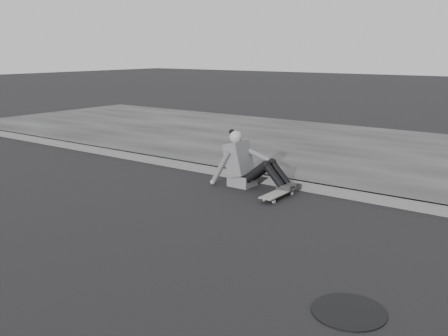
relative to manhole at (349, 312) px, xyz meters
name	(u,v)px	position (x,y,z in m)	size (l,w,h in m)	color
ground	(302,270)	(-0.68, 0.49, -0.01)	(80.00, 80.00, 0.00)	black
curb	(389,201)	(-0.68, 3.07, 0.05)	(24.00, 0.16, 0.12)	#555555
sidewalk	(443,162)	(-0.68, 6.09, 0.05)	(24.00, 6.00, 0.12)	#373737
manhole	(349,312)	(0.00, 0.00, 0.00)	(0.61, 0.61, 0.01)	black
skateboard	(279,193)	(-2.08, 2.46, 0.07)	(0.20, 0.78, 0.09)	gray
seated_woman	(246,164)	(-2.82, 2.71, 0.35)	(1.38, 0.46, 0.88)	#575759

